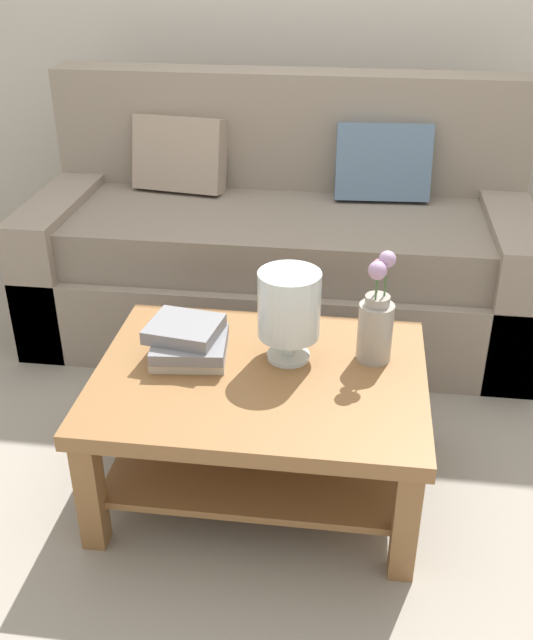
{
  "coord_description": "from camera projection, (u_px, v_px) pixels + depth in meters",
  "views": [
    {
      "loc": [
        0.26,
        -2.18,
        1.65
      ],
      "look_at": [
        -0.01,
        -0.17,
        0.53
      ],
      "focal_mm": 41.53,
      "sensor_mm": 36.0,
      "label": 1
    }
  ],
  "objects": [
    {
      "name": "ground_plane",
      "position": [
        275.0,
        424.0,
        2.72
      ],
      "size": [
        10.0,
        10.0,
        0.0
      ],
      "primitive_type": "plane",
      "color": "gray"
    },
    {
      "name": "couch",
      "position": [
        281.0,
        247.0,
        3.25
      ],
      "size": [
        2.09,
        0.9,
        1.06
      ],
      "color": "gray",
      "rests_on": "ground"
    },
    {
      "name": "coffee_table",
      "position": [
        260.0,
        404.0,
        2.3
      ],
      "size": [
        1.0,
        0.77,
        0.43
      ],
      "color": "olive",
      "rests_on": "ground"
    },
    {
      "name": "book_stack_main",
      "position": [
        188.0,
        341.0,
        2.3
      ],
      "size": [
        0.26,
        0.25,
        0.11
      ],
      "color": "beige",
      "rests_on": "coffee_table"
    },
    {
      "name": "glass_hurricane_vase",
      "position": [
        289.0,
        307.0,
        2.23
      ],
      "size": [
        0.19,
        0.19,
        0.29
      ],
      "color": "silver",
      "rests_on": "coffee_table"
    },
    {
      "name": "flower_pitcher",
      "position": [
        376.0,
        322.0,
        2.25
      ],
      "size": [
        0.11,
        0.11,
        0.36
      ],
      "color": "#9E998E",
      "rests_on": "coffee_table"
    }
  ]
}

